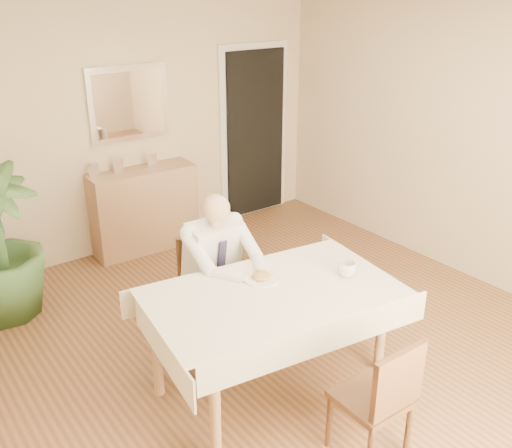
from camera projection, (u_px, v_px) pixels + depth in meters
room at (285, 194)px, 4.03m from camera, size 5.00×5.02×2.60m
doorway at (255, 134)px, 6.82m from camera, size 0.96×0.07×2.10m
mirror at (129, 103)px, 5.74m from camera, size 0.86×0.04×0.76m
dining_table at (273, 302)px, 3.90m from camera, size 1.85×1.25×0.75m
chair_far at (206, 278)px, 4.62m from camera, size 0.43×0.43×0.84m
chair_near at (382, 396)px, 3.32m from camera, size 0.40×0.40×0.83m
seated_man at (225, 267)px, 4.33m from camera, size 0.48×0.72×1.24m
plate at (262, 279)px, 4.01m from camera, size 0.26×0.26×0.02m
food at (262, 276)px, 4.00m from camera, size 0.14×0.14×0.06m
knife at (271, 278)px, 3.98m from camera, size 0.01×0.13×0.01m
fork at (262, 281)px, 3.94m from camera, size 0.01×0.13×0.01m
coffee_mug at (347, 269)px, 4.05m from camera, size 0.15×0.15×0.10m
sideboard at (144, 209)px, 6.07m from camera, size 1.13×0.42×0.89m
photo_frame_left at (94, 170)px, 5.64m from camera, size 0.10×0.02×0.14m
photo_frame_center at (118, 165)px, 5.79m from camera, size 0.10×0.02×0.14m
photo_frame_right at (152, 160)px, 5.95m from camera, size 0.10×0.02×0.14m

